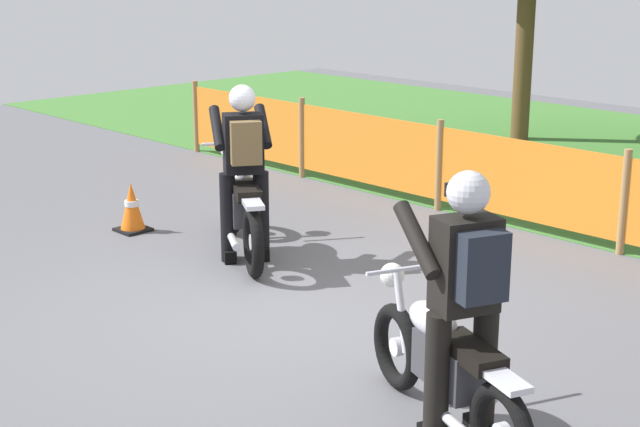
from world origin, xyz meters
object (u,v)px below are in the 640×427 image
object	(u,v)px
rider_lead	(465,296)
traffic_cone	(132,207)
motorcycle_trailing	(241,205)
rider_trailing	(244,163)
motorcycle_lead	(444,365)

from	to	relation	value
rider_lead	traffic_cone	distance (m)	5.39
motorcycle_trailing	rider_lead	bearing A→B (deg)	-169.74
motorcycle_trailing	traffic_cone	distance (m)	1.45
rider_lead	traffic_cone	bearing A→B (deg)	9.77
rider_trailing	rider_lead	bearing A→B (deg)	-169.17
motorcycle_trailing	traffic_cone	world-z (taller)	motorcycle_trailing
traffic_cone	rider_lead	bearing A→B (deg)	-11.95
rider_trailing	traffic_cone	world-z (taller)	rider_trailing
rider_trailing	traffic_cone	bearing A→B (deg)	39.67
rider_lead	rider_trailing	xyz separation A→B (m)	(-3.64, 1.34, 0.00)
motorcycle_lead	traffic_cone	world-z (taller)	motorcycle_lead
motorcycle_lead	motorcycle_trailing	size ratio (longest dim) A/B	0.96
motorcycle_trailing	motorcycle_lead	bearing A→B (deg)	-169.72
traffic_cone	rider_trailing	bearing A→B (deg)	8.55
rider_trailing	traffic_cone	size ratio (longest dim) A/B	3.19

